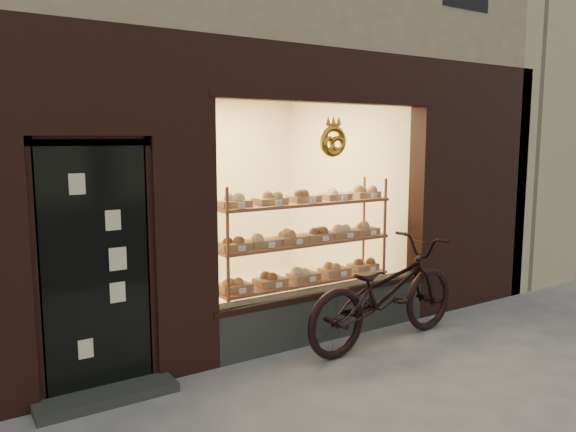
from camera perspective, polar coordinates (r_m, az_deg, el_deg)
ground at (r=4.67m, az=15.90°, el=-20.29°), size 90.00×90.00×0.00m
neighbor_right at (r=15.32m, az=24.97°, el=15.89°), size 12.00×7.00×9.00m
display_shelf at (r=6.46m, az=1.59°, el=-3.69°), size 2.20×0.45×1.70m
bicycle at (r=6.10m, az=9.82°, el=-7.62°), size 2.18×0.90×1.12m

